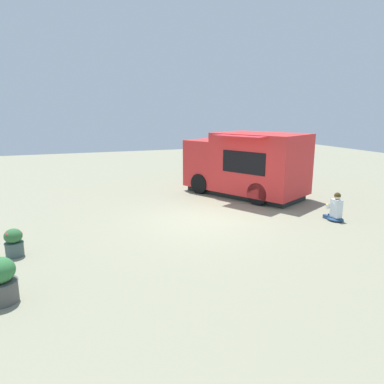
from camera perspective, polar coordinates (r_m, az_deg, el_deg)
The scene contains 5 objects.
ground_plane at distance 11.20m, azimuth 2.66°, elevation -4.25°, with size 40.00×40.00×0.00m, color gray.
food_truck at distance 14.24m, azimuth 8.52°, elevation 4.17°, with size 5.11×4.02×2.45m.
person_customer at distance 11.77m, azimuth 21.66°, elevation -2.63°, with size 0.74×0.45×0.88m.
planter_flowering_near at distance 7.22m, azimuth -28.02°, elevation -12.20°, with size 0.57×0.57×0.81m.
planter_flowering_far at distance 9.25m, azimuth -26.28°, elevation -7.14°, with size 0.42×0.42×0.65m.
Camera 1 is at (9.85, -4.21, 3.26)m, focal length 33.83 mm.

